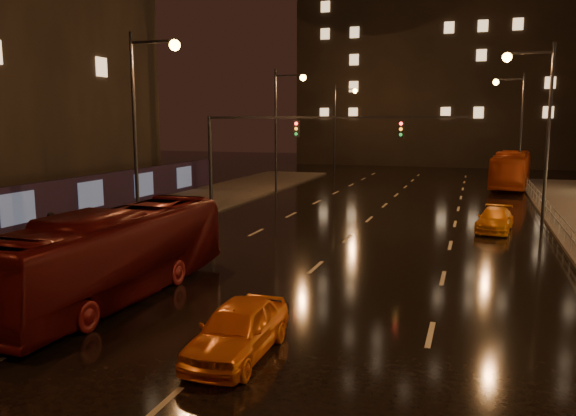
{
  "coord_description": "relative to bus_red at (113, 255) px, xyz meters",
  "views": [
    {
      "loc": [
        5.97,
        -11.35,
        5.84
      ],
      "look_at": [
        -0.94,
        9.27,
        2.5
      ],
      "focal_mm": 35.0,
      "sensor_mm": 36.0,
      "label": 1
    }
  ],
  "objects": [
    {
      "name": "hoarding_left",
      "position": [
        -11.94,
        8.04,
        -0.25
      ],
      "size": [
        0.3,
        46.0,
        2.5
      ],
      "primitive_type": "cube",
      "color": "black",
      "rests_on": "ground"
    },
    {
      "name": "pedestrian_b",
      "position": [
        -6.27,
        4.37,
        -0.47
      ],
      "size": [
        0.71,
        0.89,
        1.77
      ],
      "primitive_type": "imported",
      "rotation": [
        0.0,
        0.0,
        1.53
      ],
      "color": "black",
      "rests_on": "sidewalk_left"
    },
    {
      "name": "railing_right",
      "position": [
        15.46,
        14.04,
        -0.61
      ],
      "size": [
        0.05,
        56.0,
        1.0
      ],
      "color": "#99999E",
      "rests_on": "sidewalk_right"
    },
    {
      "name": "ground",
      "position": [
        5.26,
        16.04,
        -1.5
      ],
      "size": [
        140.0,
        140.0,
        0.0
      ],
      "primitive_type": "plane",
      "color": "black",
      "rests_on": "ground"
    },
    {
      "name": "bus_red",
      "position": [
        0.0,
        0.0,
        0.0
      ],
      "size": [
        2.61,
        10.81,
        3.01
      ],
      "primitive_type": "imported",
      "rotation": [
        0.0,
        0.0,
        -0.01
      ],
      "color": "#4D0B0B",
      "rests_on": "ground"
    },
    {
      "name": "traffic_signal",
      "position": [
        0.2,
        16.04,
        3.23
      ],
      "size": [
        15.31,
        0.32,
        6.2
      ],
      "color": "black",
      "rests_on": "ground"
    },
    {
      "name": "building_distant",
      "position": [
        9.26,
        68.04,
        16.5
      ],
      "size": [
        44.0,
        16.0,
        36.0
      ],
      "primitive_type": "cube",
      "color": "black",
      "rests_on": "ground"
    },
    {
      "name": "bus_curb",
      "position": [
        14.26,
        38.58,
        0.11
      ],
      "size": [
        4.05,
        11.83,
        3.23
      ],
      "primitive_type": "imported",
      "rotation": [
        0.0,
        0.0,
        -0.12
      ],
      "color": "#A13510",
      "rests_on": "ground"
    },
    {
      "name": "taxi_near",
      "position": [
        5.76,
        -2.96,
        -0.81
      ],
      "size": [
        1.65,
        4.07,
        1.39
      ],
      "primitive_type": "imported",
      "rotation": [
        0.0,
        0.0,
        0.0
      ],
      "color": "orange",
      "rests_on": "ground"
    },
    {
      "name": "taxi_far",
      "position": [
        12.35,
        16.57,
        -0.89
      ],
      "size": [
        2.23,
        4.4,
        1.22
      ],
      "primitive_type": "imported",
      "rotation": [
        0.0,
        0.0,
        -0.13
      ],
      "color": "orange",
      "rests_on": "ground"
    },
    {
      "name": "sidewalk_left",
      "position": [
        -8.24,
        11.04,
        -1.43
      ],
      "size": [
        7.0,
        70.0,
        0.15
      ],
      "primitive_type": "cube",
      "color": "#38332D",
      "rests_on": "ground"
    }
  ]
}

